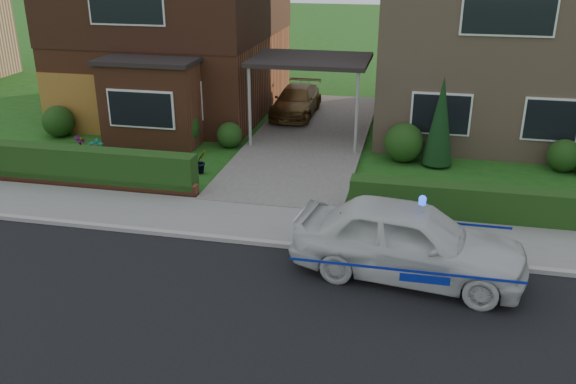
# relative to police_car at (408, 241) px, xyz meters

# --- Properties ---
(ground) EXTENTS (120.00, 120.00, 0.00)m
(ground) POSITION_rel_police_car_xyz_m (-3.54, -2.40, -0.78)
(ground) COLOR #194F15
(ground) RESTS_ON ground
(road) EXTENTS (60.00, 6.00, 0.02)m
(road) POSITION_rel_police_car_xyz_m (-3.54, -2.40, -0.78)
(road) COLOR black
(road) RESTS_ON ground
(kerb) EXTENTS (60.00, 0.16, 0.12)m
(kerb) POSITION_rel_police_car_xyz_m (-3.54, 0.65, -0.72)
(kerb) COLOR #9E9993
(kerb) RESTS_ON ground
(sidewalk) EXTENTS (60.00, 2.00, 0.10)m
(sidewalk) POSITION_rel_police_car_xyz_m (-3.54, 1.70, -0.73)
(sidewalk) COLOR slate
(sidewalk) RESTS_ON ground
(driveway) EXTENTS (3.80, 12.00, 0.12)m
(driveway) POSITION_rel_police_car_xyz_m (-3.54, 8.60, -0.72)
(driveway) COLOR #666059
(driveway) RESTS_ON ground
(house_left) EXTENTS (7.50, 9.53, 7.25)m
(house_left) POSITION_rel_police_car_xyz_m (-9.32, 11.50, 3.03)
(house_left) COLOR brown
(house_left) RESTS_ON ground
(house_right) EXTENTS (7.50, 8.06, 7.25)m
(house_right) POSITION_rel_police_car_xyz_m (2.26, 11.59, 2.88)
(house_right) COLOR #9E7F61
(house_right) RESTS_ON ground
(carport_link) EXTENTS (3.80, 3.00, 2.77)m
(carport_link) POSITION_rel_police_car_xyz_m (-3.54, 8.55, 1.88)
(carport_link) COLOR black
(carport_link) RESTS_ON ground
(garage_door) EXTENTS (2.20, 0.10, 2.10)m
(garage_door) POSITION_rel_police_car_xyz_m (-11.79, 7.56, 0.27)
(garage_door) COLOR brown
(garage_door) RESTS_ON ground
(dwarf_wall) EXTENTS (7.70, 0.25, 0.36)m
(dwarf_wall) POSITION_rel_police_car_xyz_m (-9.34, 2.90, -0.60)
(dwarf_wall) COLOR brown
(dwarf_wall) RESTS_ON ground
(hedge_left) EXTENTS (7.50, 0.55, 0.90)m
(hedge_left) POSITION_rel_police_car_xyz_m (-9.34, 3.05, -0.78)
(hedge_left) COLOR #113510
(hedge_left) RESTS_ON ground
(hedge_right) EXTENTS (7.50, 0.55, 0.80)m
(hedge_right) POSITION_rel_police_car_xyz_m (2.26, 2.95, -0.78)
(hedge_right) COLOR #113510
(hedge_right) RESTS_ON ground
(shrub_left_far) EXTENTS (1.08, 1.08, 1.08)m
(shrub_left_far) POSITION_rel_police_car_xyz_m (-12.04, 7.10, -0.24)
(shrub_left_far) COLOR #113510
(shrub_left_far) RESTS_ON ground
(shrub_left_mid) EXTENTS (1.32, 1.32, 1.32)m
(shrub_left_mid) POSITION_rel_police_car_xyz_m (-7.54, 6.90, -0.12)
(shrub_left_mid) COLOR #113510
(shrub_left_mid) RESTS_ON ground
(shrub_left_near) EXTENTS (0.84, 0.84, 0.84)m
(shrub_left_near) POSITION_rel_police_car_xyz_m (-5.94, 7.20, -0.36)
(shrub_left_near) COLOR #113510
(shrub_left_near) RESTS_ON ground
(shrub_right_near) EXTENTS (1.20, 1.20, 1.20)m
(shrub_right_near) POSITION_rel_police_car_xyz_m (-0.34, 7.00, -0.18)
(shrub_right_near) COLOR #113510
(shrub_right_near) RESTS_ON ground
(shrub_right_mid) EXTENTS (0.96, 0.96, 0.96)m
(shrub_right_mid) POSITION_rel_police_car_xyz_m (4.26, 7.10, -0.30)
(shrub_right_mid) COLOR #113510
(shrub_right_mid) RESTS_ON ground
(conifer_a) EXTENTS (0.90, 0.90, 2.60)m
(conifer_a) POSITION_rel_police_car_xyz_m (0.66, 6.80, 0.52)
(conifer_a) COLOR black
(conifer_a) RESTS_ON ground
(police_car) EXTENTS (4.20, 4.78, 1.72)m
(police_car) POSITION_rel_police_car_xyz_m (0.00, 0.00, 0.00)
(police_car) COLOR silver
(police_car) RESTS_ON ground
(driveway_car) EXTENTS (1.53, 3.69, 1.07)m
(driveway_car) POSITION_rel_police_car_xyz_m (-4.54, 11.22, -0.12)
(driveway_car) COLOR brown
(driveway_car) RESTS_ON driveway
(potted_plant_a) EXTENTS (0.50, 0.39, 0.84)m
(potted_plant_a) POSITION_rel_police_car_xyz_m (-9.24, 4.56, -0.36)
(potted_plant_a) COLOR gray
(potted_plant_a) RESTS_ON ground
(potted_plant_b) EXTENTS (0.47, 0.44, 0.68)m
(potted_plant_b) POSITION_rel_police_car_xyz_m (-6.04, 4.72, -0.44)
(potted_plant_b) COLOR gray
(potted_plant_b) RESTS_ON ground
(potted_plant_c) EXTENTS (0.42, 0.42, 0.74)m
(potted_plant_c) POSITION_rel_police_car_xyz_m (-10.04, 5.04, -0.41)
(potted_plant_c) COLOR gray
(potted_plant_c) RESTS_ON ground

